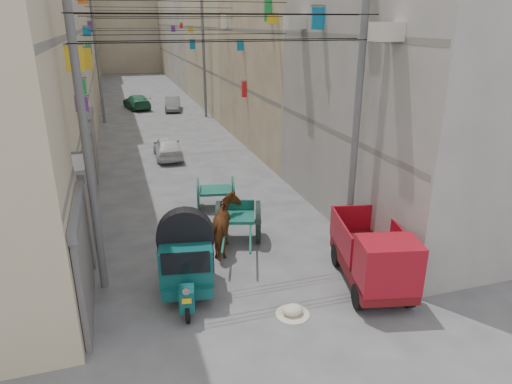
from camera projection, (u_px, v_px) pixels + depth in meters
name	position (u px, v px, depth m)	size (l,w,h in m)	color
building_row_left	(33.00, 24.00, 33.85)	(8.00, 62.00, 14.00)	tan
building_row_right	(240.00, 24.00, 38.30)	(8.00, 62.00, 14.00)	#9C9692
end_cap_building	(126.00, 22.00, 64.55)	(22.00, 10.00, 13.00)	#B3A68D
shutters_left	(90.00, 183.00, 15.49)	(0.18, 14.40, 2.88)	#515156
signboards	(164.00, 81.00, 25.99)	(8.22, 40.52, 5.67)	yellow
utility_poles	(174.00, 81.00, 21.63)	(7.40, 22.20, 8.00)	#59595B
overhead_cables	(179.00, 18.00, 18.33)	(7.40, 22.52, 1.12)	black
auto_rickshaw	(187.00, 256.00, 11.57)	(1.73, 2.60, 1.77)	black
tonga_cart	(238.00, 221.00, 14.46)	(1.93, 3.17, 1.34)	black
mini_truck	(376.00, 262.00, 11.64)	(2.12, 3.48, 1.83)	black
second_cart	(216.00, 192.00, 17.04)	(1.60, 1.47, 1.22)	#135346
feed_sack	(293.00, 310.00, 10.96)	(0.51, 0.41, 0.26)	beige
horse	(227.00, 226.00, 13.81)	(0.89, 1.96, 1.65)	#5D2116
distant_car_white	(168.00, 147.00, 23.48)	(1.33, 3.29, 1.12)	silver
distant_car_grey	(173.00, 104.00, 36.02)	(1.14, 3.27, 1.08)	#5C625F
distant_car_green	(137.00, 102.00, 36.77)	(1.56, 3.84, 1.12)	#216144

